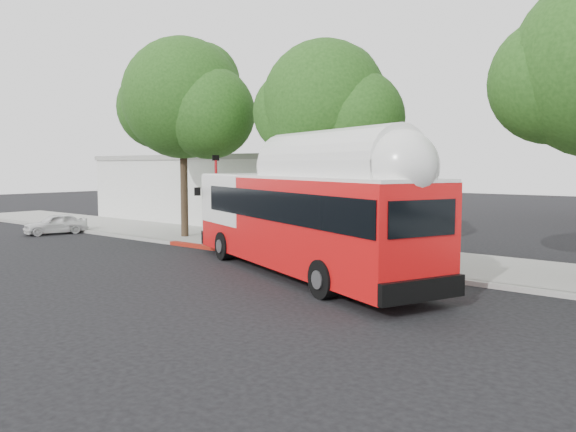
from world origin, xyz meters
TOP-DOWN VIEW (x-y plane):
  - ground at (0.00, 0.00)m, footprint 120.00×120.00m
  - sidewalk at (0.00, 6.50)m, footprint 60.00×5.00m
  - curb_strip at (0.00, 3.90)m, footprint 60.00×0.30m
  - red_curb_segment at (-3.00, 3.90)m, footprint 10.00×0.32m
  - street_tree_left at (-8.53, 5.56)m, footprint 6.67×5.80m
  - street_tree_mid at (-0.59, 6.06)m, footprint 5.75×5.00m
  - low_commercial_bldg at (-14.00, 14.00)m, footprint 16.20×10.20m
  - transit_bus at (0.93, 1.96)m, footprint 12.57×6.93m
  - parked_car at (-15.96, 2.61)m, footprint 3.39×2.04m
  - signal_pole at (-5.65, 4.43)m, footprint 0.12×0.38m

SIDE VIEW (x-z plane):
  - ground at x=0.00m, z-range 0.00..0.00m
  - sidewalk at x=0.00m, z-range 0.00..0.15m
  - curb_strip at x=0.00m, z-range 0.00..0.15m
  - red_curb_segment at x=-3.00m, z-range 0.00..0.16m
  - parked_car at x=-15.96m, z-range 0.00..1.08m
  - transit_bus at x=0.93m, z-range -0.12..3.64m
  - signal_pole at x=-5.65m, z-range 0.05..4.12m
  - low_commercial_bldg at x=-14.00m, z-range 0.03..4.28m
  - street_tree_mid at x=-0.59m, z-range 1.60..10.22m
  - street_tree_left at x=-8.53m, z-range 1.73..11.47m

